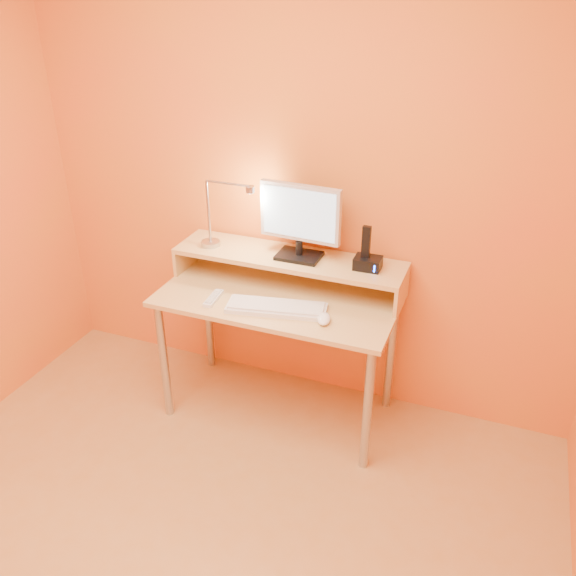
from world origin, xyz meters
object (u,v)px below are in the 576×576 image
at_px(monitor_panel, 300,213).
at_px(phone_dock, 368,263).
at_px(keyboard, 276,308).
at_px(lamp_base, 211,243).
at_px(mouse, 324,319).
at_px(remote_control, 213,298).

xyz_separation_m(monitor_panel, phone_dock, (0.36, -0.01, -0.21)).
distance_m(monitor_panel, keyboard, 0.48).
xyz_separation_m(monitor_panel, lamp_base, (-0.49, -0.04, -0.23)).
height_order(mouse, remote_control, mouse).
distance_m(lamp_base, keyboard, 0.56).
bearing_deg(monitor_panel, keyboard, -88.87).
xyz_separation_m(keyboard, mouse, (0.25, -0.02, 0.01)).
bearing_deg(keyboard, remote_control, 172.28).
relative_size(lamp_base, keyboard, 0.21).
height_order(keyboard, mouse, mouse).
distance_m(lamp_base, remote_control, 0.35).
bearing_deg(mouse, phone_dock, 54.37).
height_order(monitor_panel, phone_dock, monitor_panel).
bearing_deg(mouse, monitor_panel, 112.77).
relative_size(monitor_panel, keyboard, 0.87).
height_order(lamp_base, mouse, lamp_base).
bearing_deg(monitor_panel, mouse, -49.77).
relative_size(keyboard, remote_control, 2.90).
height_order(phone_dock, mouse, phone_dock).
distance_m(keyboard, mouse, 0.25).
relative_size(phone_dock, remote_control, 0.78).
distance_m(monitor_panel, lamp_base, 0.54).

